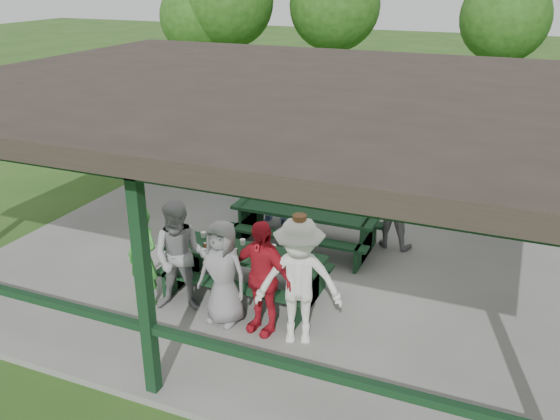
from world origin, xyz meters
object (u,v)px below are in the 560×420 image
at_px(contestant_grey_mid, 223,273).
at_px(contestant_red, 261,277).
at_px(picnic_table_far, 305,223).
at_px(contestant_grey_left, 180,257).
at_px(pickup_truck, 520,133).
at_px(picnic_table_near, 245,267).
at_px(farm_trailer, 333,126).
at_px(contestant_green, 143,257).
at_px(spectator_blue, 247,168).
at_px(spectator_lblue, 278,181).
at_px(contestant_white_fedora, 299,282).
at_px(spectator_grey, 394,204).

height_order(contestant_grey_mid, contestant_red, contestant_red).
xyz_separation_m(picnic_table_far, contestant_grey_left, (-0.95, -2.80, 0.41)).
distance_m(contestant_grey_left, pickup_truck, 11.40).
bearing_deg(contestant_red, contestant_grey_left, -170.09).
height_order(picnic_table_near, contestant_red, contestant_red).
bearing_deg(farm_trailer, contestant_green, -85.96).
height_order(contestant_grey_left, contestant_red, contestant_grey_left).
xyz_separation_m(spectator_blue, pickup_truck, (5.32, 6.33, -0.23)).
height_order(picnic_table_near, spectator_lblue, spectator_lblue).
xyz_separation_m(contestant_white_fedora, spectator_lblue, (-1.95, 3.86, -0.06)).
bearing_deg(farm_trailer, contestant_red, -74.24).
bearing_deg(spectator_lblue, contestant_red, 116.22).
relative_size(picnic_table_far, pickup_truck, 0.48).
distance_m(spectator_blue, spectator_grey, 3.44).
xyz_separation_m(contestant_grey_left, spectator_grey, (2.45, 3.50, -0.04)).
bearing_deg(contestant_grey_mid, pickup_truck, 76.59).
height_order(picnic_table_near, contestant_white_fedora, contestant_white_fedora).
bearing_deg(contestant_grey_mid, spectator_blue, 117.05).
height_order(contestant_grey_left, spectator_grey, contestant_grey_left).
distance_m(contestant_white_fedora, farm_trailer, 9.99).
distance_m(picnic_table_far, spectator_lblue, 1.41).
bearing_deg(picnic_table_near, spectator_blue, 115.38).
xyz_separation_m(picnic_table_far, contestant_green, (-1.57, -2.88, 0.32)).
bearing_deg(contestant_grey_left, contestant_white_fedora, -21.33).
bearing_deg(contestant_white_fedora, spectator_lblue, 98.44).
xyz_separation_m(picnic_table_near, contestant_grey_mid, (0.06, -0.87, 0.34)).
bearing_deg(contestant_grey_left, spectator_grey, 36.66).
distance_m(contestant_green, spectator_blue, 4.28).
distance_m(contestant_grey_left, contestant_red, 1.37).
bearing_deg(spectator_blue, spectator_lblue, 158.84).
distance_m(spectator_lblue, spectator_grey, 2.47).
bearing_deg(contestant_red, spectator_lblue, 122.10).
xyz_separation_m(contestant_red, spectator_blue, (-2.29, 4.25, 0.06)).
height_order(contestant_grey_left, contestant_white_fedora, contestant_white_fedora).
xyz_separation_m(contestant_grey_mid, spectator_lblue, (-0.75, 3.83, 0.07)).
bearing_deg(spectator_blue, contestant_red, 122.16).
distance_m(contestant_grey_left, farm_trailer, 9.56).
xyz_separation_m(picnic_table_near, farm_trailer, (-1.38, 8.73, 0.13)).
distance_m(contestant_grey_left, spectator_lblue, 3.76).
distance_m(contestant_green, pickup_truck, 11.73).
bearing_deg(contestant_white_fedora, spectator_grey, 63.66).
bearing_deg(picnic_table_near, pickup_truck, 69.09).
bearing_deg(spectator_lblue, contestant_grey_mid, 107.65).
distance_m(spectator_grey, pickup_truck, 7.29).
distance_m(spectator_grey, farm_trailer, 6.81).
xyz_separation_m(spectator_grey, pickup_truck, (1.95, 7.02, -0.16)).
distance_m(spectator_lblue, pickup_truck, 8.07).
bearing_deg(contestant_green, farm_trailer, 103.29).
bearing_deg(pickup_truck, farm_trailer, 100.35).
xyz_separation_m(contestant_white_fedora, spectator_grey, (0.51, 3.60, -0.09)).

